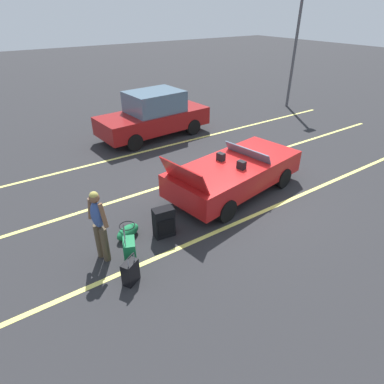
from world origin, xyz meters
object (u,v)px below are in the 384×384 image
traveler_person (99,222)px  suitcase_large_black (164,222)px  suitcase_small_carryon (130,272)px  duffel_bag (128,232)px  parked_sedan_near (154,115)px  suitcase_medium_bright (130,253)px  convertible_car (239,171)px  parking_lamp_post (296,40)px

traveler_person → suitcase_large_black: bearing=-19.7°
suitcase_large_black → suitcase_small_carryon: size_ratio=1.06×
duffel_bag → parked_sedan_near: parked_sedan_near is taller
suitcase_medium_bright → suitcase_large_black: bearing=46.5°
traveler_person → parked_sedan_near: parked_sedan_near is taller
suitcase_small_carryon → parked_sedan_near: 8.23m
convertible_car → suitcase_large_black: convertible_car is taller
convertible_car → suitcase_large_black: size_ratio=5.93×
suitcase_medium_bright → parking_lamp_post: bearing=51.1°
suitcase_medium_bright → suitcase_small_carryon: bearing=-91.8°
duffel_bag → suitcase_large_black: bearing=-29.0°
suitcase_large_black → parked_sedan_near: 6.78m
parking_lamp_post → convertible_car: bearing=-146.8°
suitcase_medium_bright → parked_sedan_near: 7.73m
parking_lamp_post → suitcase_medium_bright: bearing=-151.8°
suitcase_large_black → parking_lamp_post: 12.99m
suitcase_medium_bright → traveler_person: 0.90m
convertible_car → parking_lamp_post: size_ratio=0.78×
suitcase_large_black → duffel_bag: 0.88m
convertible_car → duffel_bag: (-3.66, -0.29, -0.43)m
convertible_car → suitcase_small_carryon: (-4.21, -1.63, -0.34)m
duffel_bag → traveler_person: traveler_person is taller
suitcase_large_black → suitcase_small_carryon: suitcase_large_black is taller
traveler_person → convertible_car: bearing=-9.4°
suitcase_large_black → parking_lamp_post: size_ratio=0.13×
suitcase_large_black → parking_lamp_post: (11.12, 6.07, 2.86)m
suitcase_small_carryon → parked_sedan_near: (4.33, 6.97, 0.64)m
parked_sedan_near → suitcase_medium_bright: bearing=53.4°
suitcase_small_carryon → duffel_bag: size_ratio=0.99×
convertible_car → suitcase_medium_bright: convertible_car is taller
suitcase_medium_bright → parking_lamp_post: (12.20, 6.54, 2.91)m
duffel_bag → parking_lamp_post: bearing=25.5°
suitcase_medium_bright → parking_lamp_post: 14.15m
convertible_car → suitcase_medium_bright: bearing=-172.9°
suitcase_small_carryon → parking_lamp_post: 14.55m
suitcase_large_black → traveler_person: (-1.47, 0.05, 0.56)m
duffel_bag → traveler_person: 1.12m
suitcase_medium_bright → suitcase_small_carryon: (-0.21, -0.46, -0.06)m
suitcase_large_black → traveler_person: bearing=-84.1°
suitcase_small_carryon → convertible_car: bearing=-97.8°
parked_sedan_near → convertible_car: bearing=84.4°
duffel_bag → parked_sedan_near: 6.82m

